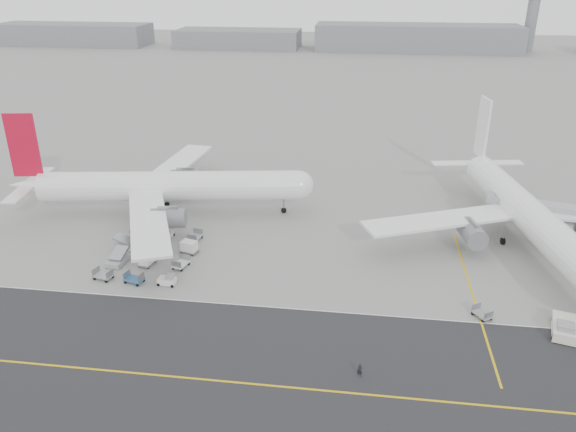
# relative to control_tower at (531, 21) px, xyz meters

# --- Properties ---
(ground) EXTENTS (700.00, 700.00, 0.00)m
(ground) POSITION_rel_control_tower_xyz_m (-100.00, -265.00, -16.25)
(ground) COLOR gray
(ground) RESTS_ON ground
(taxiway) EXTENTS (220.00, 59.00, 0.03)m
(taxiway) POSITION_rel_control_tower_xyz_m (-94.98, -282.98, -16.24)
(taxiway) COLOR #2C2C2F
(taxiway) RESTS_ON ground
(horizon_buildings) EXTENTS (520.00, 28.00, 28.00)m
(horizon_buildings) POSITION_rel_control_tower_xyz_m (-70.00, -5.00, -16.25)
(horizon_buildings) COLOR gray
(horizon_buildings) RESTS_ON ground
(control_tower) EXTENTS (7.00, 7.00, 31.25)m
(control_tower) POSITION_rel_control_tower_xyz_m (0.00, 0.00, 0.00)
(control_tower) COLOR gray
(control_tower) RESTS_ON ground
(airliner_a) EXTENTS (56.66, 55.65, 19.64)m
(airliner_a) POSITION_rel_control_tower_xyz_m (-123.58, -238.17, -10.60)
(airliner_a) COLOR white
(airliner_a) RESTS_ON ground
(airliner_b) EXTENTS (55.65, 56.71, 19.69)m
(airliner_b) POSITION_rel_control_tower_xyz_m (-59.00, -242.65, -10.58)
(airliner_b) COLOR white
(airliner_b) RESTS_ON ground
(pushback_tug) EXTENTS (4.20, 7.80, 2.20)m
(pushback_tug) POSITION_rel_control_tower_xyz_m (-59.97, -268.17, -15.35)
(pushback_tug) COLOR silver
(pushback_tug) RESTS_ON ground
(jet_bridge) EXTENTS (17.01, 7.55, 6.37)m
(jet_bridge) POSITION_rel_control_tower_xyz_m (-56.38, -238.16, -11.81)
(jet_bridge) COLOR gray
(jet_bridge) RESTS_ON ground
(gse_cluster) EXTENTS (22.27, 25.81, 2.17)m
(gse_cluster) POSITION_rel_control_tower_xyz_m (-119.67, -255.70, -16.25)
(gse_cluster) COLOR #9A9A9F
(gse_cluster) RESTS_ON ground
(stray_dolly) EXTENTS (2.75, 3.03, 1.59)m
(stray_dolly) POSITION_rel_control_tower_xyz_m (-69.77, -265.86, -16.25)
(stray_dolly) COLOR silver
(stray_dolly) RESTS_ON ground
(ground_crew_a) EXTENTS (0.66, 0.49, 1.67)m
(ground_crew_a) POSITION_rel_control_tower_xyz_m (-85.91, -279.96, -15.42)
(ground_crew_a) COLOR black
(ground_crew_a) RESTS_ON ground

